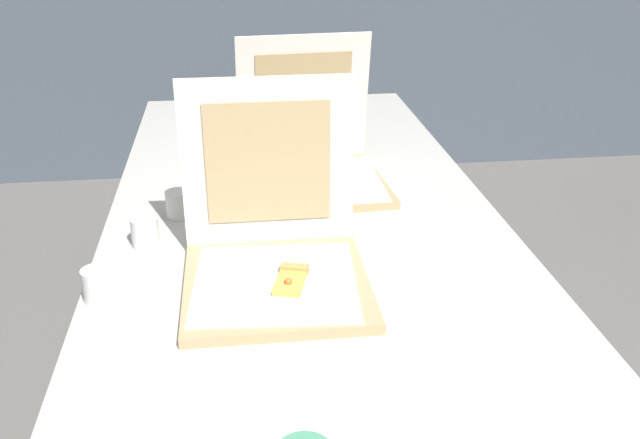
% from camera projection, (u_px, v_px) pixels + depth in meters
% --- Properties ---
extents(table, '(0.98, 2.25, 0.76)m').
position_uv_depth(table, '(304.00, 229.00, 1.82)').
color(table, beige).
rests_on(table, ground).
extents(pizza_box_front, '(0.38, 0.38, 0.40)m').
position_uv_depth(pizza_box_front, '(275.00, 256.00, 1.47)').
color(pizza_box_front, tan).
rests_on(pizza_box_front, table).
extents(pizza_box_middle, '(0.41, 0.41, 0.39)m').
position_uv_depth(pizza_box_middle, '(312.00, 165.00, 1.97)').
color(pizza_box_middle, tan).
rests_on(pizza_box_middle, table).
extents(cup_white_near_center, '(0.06, 0.06, 0.07)m').
position_uv_depth(cup_white_near_center, '(145.00, 232.00, 1.63)').
color(cup_white_near_center, white).
rests_on(cup_white_near_center, table).
extents(cup_white_near_left, '(0.06, 0.06, 0.07)m').
position_uv_depth(cup_white_near_left, '(98.00, 285.00, 1.41)').
color(cup_white_near_left, white).
rests_on(cup_white_near_left, table).
extents(cup_white_mid, '(0.06, 0.06, 0.07)m').
position_uv_depth(cup_white_mid, '(178.00, 204.00, 1.77)').
color(cup_white_mid, white).
rests_on(cup_white_mid, table).
extents(cup_white_far, '(0.06, 0.06, 0.07)m').
position_uv_depth(cup_white_far, '(202.00, 161.00, 2.06)').
color(cup_white_far, white).
rests_on(cup_white_far, table).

